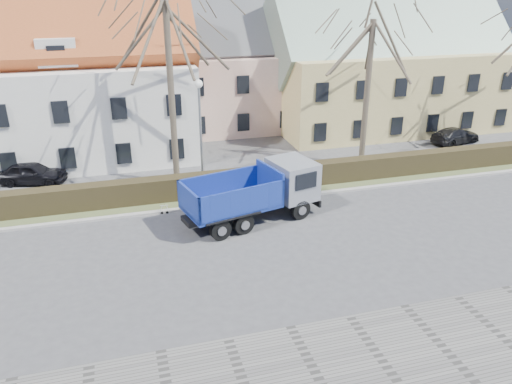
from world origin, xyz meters
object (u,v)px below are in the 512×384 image
object	(u,v)px
dump_truck	(248,195)
parked_car_a	(32,173)
cart_frame	(161,209)
streetlight	(201,137)
parked_car_b	(455,135)

from	to	relation	value
dump_truck	parked_car_a	xyz separation A→B (m)	(-10.93, 8.30, -0.75)
cart_frame	parked_car_a	bearing A→B (deg)	137.29
dump_truck	streetlight	distance (m)	5.10
cart_frame	parked_car_b	world-z (taller)	parked_car_b
cart_frame	parked_car_a	xyz separation A→B (m)	(-6.84, 6.32, 0.39)
parked_car_b	cart_frame	bearing A→B (deg)	92.65
parked_car_b	dump_truck	bearing A→B (deg)	101.45
dump_truck	streetlight	xyz separation A→B (m)	(-1.43, 4.56, 1.76)
dump_truck	cart_frame	xyz separation A→B (m)	(-4.09, 1.98, -1.14)
dump_truck	parked_car_b	bearing A→B (deg)	10.93
streetlight	parked_car_a	distance (m)	10.51
cart_frame	streetlight	bearing A→B (deg)	44.19
parked_car_a	streetlight	bearing A→B (deg)	-95.39
parked_car_a	parked_car_b	size ratio (longest dim) A/B	0.98
dump_truck	parked_car_b	size ratio (longest dim) A/B	1.77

